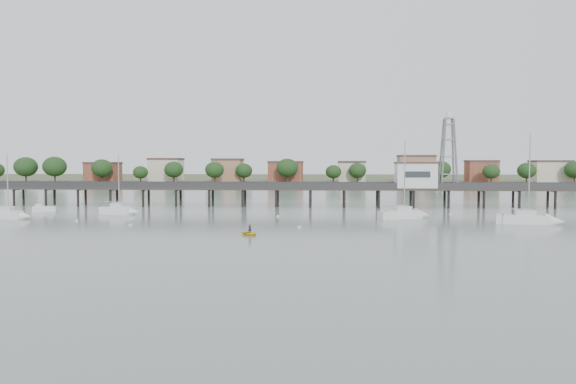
# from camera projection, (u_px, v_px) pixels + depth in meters

# --- Properties ---
(ground_plane) EXTENTS (500.00, 500.00, 0.00)m
(ground_plane) POSITION_uv_depth(u_px,v_px,m) (262.00, 253.00, 56.75)
(ground_plane) COLOR slate
(ground_plane) RESTS_ON ground
(pier) EXTENTS (150.00, 5.00, 5.50)m
(pier) POSITION_uv_depth(u_px,v_px,m) (294.00, 188.00, 116.35)
(pier) COLOR #2D2823
(pier) RESTS_ON ground
(pier_building) EXTENTS (8.40, 5.40, 5.30)m
(pier_building) POSITION_uv_depth(u_px,v_px,m) (416.00, 175.00, 114.60)
(pier_building) COLOR silver
(pier_building) RESTS_ON ground
(lattice_tower) EXTENTS (3.20, 3.20, 15.50)m
(lattice_tower) POSITION_uv_depth(u_px,v_px,m) (448.00, 153.00, 113.96)
(lattice_tower) COLOR slate
(lattice_tower) RESTS_ON ground
(sailboat_c) EXTENTS (8.56, 5.34, 13.64)m
(sailboat_c) POSITION_uv_depth(u_px,v_px,m) (409.00, 214.00, 92.12)
(sailboat_c) COLOR silver
(sailboat_c) RESTS_ON ground
(sailboat_a) EXTENTS (6.64, 1.97, 11.11)m
(sailboat_a) POSITION_uv_depth(u_px,v_px,m) (12.00, 215.00, 90.95)
(sailboat_a) COLOR silver
(sailboat_a) RESTS_ON ground
(sailboat_d) EXTENTS (9.02, 4.27, 14.30)m
(sailboat_d) POSITION_uv_depth(u_px,v_px,m) (536.00, 220.00, 83.27)
(sailboat_d) COLOR silver
(sailboat_d) RESTS_ON ground
(sailboat_b) EXTENTS (6.72, 2.70, 10.97)m
(sailboat_b) POSITION_uv_depth(u_px,v_px,m) (122.00, 211.00, 99.27)
(sailboat_b) COLOR silver
(sailboat_b) RESTS_ON ground
(white_tender) EXTENTS (4.42, 2.63, 1.61)m
(white_tender) POSITION_uv_depth(u_px,v_px,m) (44.00, 209.00, 104.89)
(white_tender) COLOR silver
(white_tender) RESTS_ON ground
(yellow_dinghy) EXTENTS (2.06, 1.74, 2.95)m
(yellow_dinghy) POSITION_uv_depth(u_px,v_px,m) (250.00, 235.00, 70.78)
(yellow_dinghy) COLOR yellow
(yellow_dinghy) RESTS_ON ground
(dinghy_occupant) EXTENTS (0.78, 1.18, 0.27)m
(dinghy_occupant) POSITION_uv_depth(u_px,v_px,m) (250.00, 235.00, 70.78)
(dinghy_occupant) COLOR black
(dinghy_occupant) RESTS_ON ground
(mooring_buoys) EXTENTS (83.33, 24.36, 0.39)m
(mooring_buoys) POSITION_uv_depth(u_px,v_px,m) (312.00, 222.00, 85.86)
(mooring_buoys) COLOR beige
(mooring_buoys) RESTS_ON ground
(far_shore) EXTENTS (500.00, 170.00, 10.40)m
(far_shore) POSITION_uv_depth(u_px,v_px,m) (313.00, 178.00, 295.44)
(far_shore) COLOR #475133
(far_shore) RESTS_ON ground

